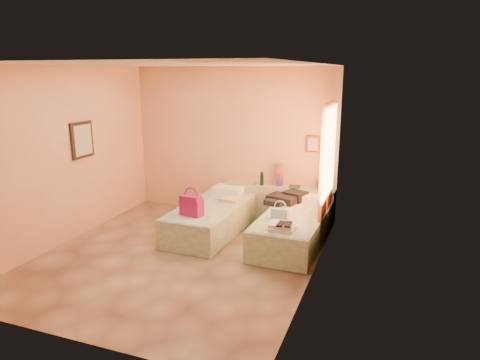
% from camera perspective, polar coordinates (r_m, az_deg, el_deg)
% --- Properties ---
extents(ground, '(4.50, 4.50, 0.00)m').
position_cam_1_polar(ground, '(6.63, -8.05, -9.94)').
color(ground, tan).
rests_on(ground, ground).
extents(room_walls, '(4.02, 4.51, 2.81)m').
position_cam_1_polar(room_walls, '(6.53, -4.65, 6.16)').
color(room_walls, '#E4AD7A').
rests_on(room_walls, ground).
extents(headboard_ledge, '(2.05, 0.30, 0.65)m').
position_cam_1_polar(headboard_ledge, '(8.02, 5.19, -3.05)').
color(headboard_ledge, gray).
rests_on(headboard_ledge, ground).
extents(bed_left, '(0.96, 2.03, 0.50)m').
position_cam_1_polar(bed_left, '(7.39, -3.83, -5.16)').
color(bed_left, beige).
rests_on(bed_left, ground).
extents(bed_right, '(0.96, 2.03, 0.50)m').
position_cam_1_polar(bed_right, '(6.96, 7.11, -6.49)').
color(bed_right, beige).
rests_on(bed_right, ground).
extents(water_bottle, '(0.08, 0.08, 0.24)m').
position_cam_1_polar(water_bottle, '(7.93, 2.94, 0.15)').
color(water_bottle, '#143919').
rests_on(water_bottle, headboard_ledge).
extents(rainbow_box, '(0.10, 0.10, 0.42)m').
position_cam_1_polar(rainbow_box, '(7.90, 5.32, 0.72)').
color(rainbow_box, '#941250').
rests_on(rainbow_box, headboard_ledge).
extents(small_dish, '(0.14, 0.14, 0.03)m').
position_cam_1_polar(small_dish, '(8.01, 2.10, -0.49)').
color(small_dish, '#498664').
rests_on(small_dish, headboard_ledge).
extents(green_book, '(0.21, 0.16, 0.03)m').
position_cam_1_polar(green_book, '(7.85, 7.28, -0.89)').
color(green_book, '#224026').
rests_on(green_book, headboard_ledge).
extents(flower_vase, '(0.25, 0.25, 0.29)m').
position_cam_1_polar(flower_vase, '(7.73, 10.84, -0.28)').
color(flower_vase, silver).
rests_on(flower_vase, headboard_ledge).
extents(magenta_handbag, '(0.38, 0.25, 0.33)m').
position_cam_1_polar(magenta_handbag, '(6.77, -6.46, -3.36)').
color(magenta_handbag, '#941250').
rests_on(magenta_handbag, bed_left).
extents(khaki_garment, '(0.34, 0.28, 0.06)m').
position_cam_1_polar(khaki_garment, '(7.49, -1.34, -2.61)').
color(khaki_garment, tan).
rests_on(khaki_garment, bed_left).
extents(clothes_pile, '(0.67, 0.67, 0.16)m').
position_cam_1_polar(clothes_pile, '(7.44, 6.09, -2.40)').
color(clothes_pile, black).
rests_on(clothes_pile, bed_right).
extents(blue_handbag, '(0.27, 0.13, 0.17)m').
position_cam_1_polar(blue_handbag, '(6.61, 5.32, -4.51)').
color(blue_handbag, '#42679E').
rests_on(blue_handbag, bed_right).
extents(towel_stack, '(0.36, 0.31, 0.10)m').
position_cam_1_polar(towel_stack, '(6.17, 5.66, -6.24)').
color(towel_stack, silver).
rests_on(towel_stack, bed_right).
extents(sandal_pair, '(0.17, 0.23, 0.02)m').
position_cam_1_polar(sandal_pair, '(6.10, 5.94, -5.88)').
color(sandal_pair, black).
rests_on(sandal_pair, towel_stack).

